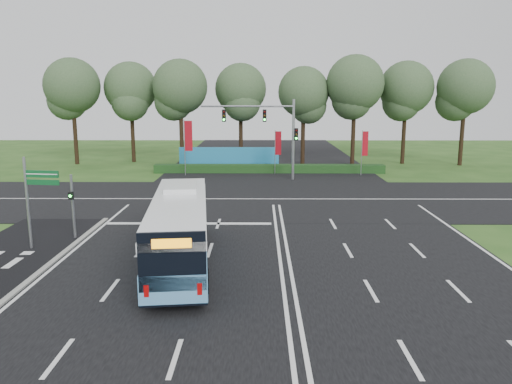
% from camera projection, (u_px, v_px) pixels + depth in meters
% --- Properties ---
extents(ground, '(120.00, 120.00, 0.00)m').
position_uv_depth(ground, '(279.00, 251.00, 23.82)').
color(ground, '#264B19').
rests_on(ground, ground).
extents(road_main, '(20.00, 120.00, 0.04)m').
position_uv_depth(road_main, '(279.00, 251.00, 23.82)').
color(road_main, black).
rests_on(road_main, ground).
extents(road_cross, '(120.00, 14.00, 0.05)m').
position_uv_depth(road_cross, '(272.00, 199.00, 35.60)').
color(road_cross, black).
rests_on(road_cross, ground).
extents(kerb_strip, '(0.25, 18.00, 0.12)m').
position_uv_depth(kerb_strip, '(41.00, 271.00, 20.94)').
color(kerb_strip, gray).
rests_on(kerb_strip, ground).
extents(city_bus, '(3.53, 11.21, 3.16)m').
position_uv_depth(city_bus, '(180.00, 229.00, 21.73)').
color(city_bus, '#5594C6').
rests_on(city_bus, ground).
extents(pedestrian_signal, '(0.31, 0.41, 3.37)m').
position_uv_depth(pedestrian_signal, '(72.00, 204.00, 25.50)').
color(pedestrian_signal, gray).
rests_on(pedestrian_signal, ground).
extents(street_sign, '(1.74, 0.32, 4.49)m').
position_uv_depth(street_sign, '(34.00, 193.00, 23.54)').
color(street_sign, gray).
rests_on(street_sign, ground).
extents(banner_flag_left, '(0.76, 0.10, 5.16)m').
position_uv_depth(banner_flag_left, '(187.00, 140.00, 45.64)').
color(banner_flag_left, gray).
rests_on(banner_flag_left, ground).
extents(banner_flag_mid, '(0.61, 0.09, 4.12)m').
position_uv_depth(banner_flag_mid, '(277.00, 146.00, 46.63)').
color(banner_flag_mid, gray).
rests_on(banner_flag_mid, ground).
extents(banner_flag_right, '(0.61, 0.19, 4.19)m').
position_uv_depth(banner_flag_right, '(364.00, 146.00, 45.65)').
color(banner_flag_right, gray).
rests_on(banner_flag_right, ground).
extents(traffic_light_gantry, '(8.41, 0.28, 7.00)m').
position_uv_depth(traffic_light_gantry, '(273.00, 127.00, 43.06)').
color(traffic_light_gantry, gray).
rests_on(traffic_light_gantry, ground).
extents(hedge, '(22.00, 1.20, 0.80)m').
position_uv_depth(hedge, '(269.00, 169.00, 47.80)').
color(hedge, '#123313').
rests_on(hedge, ground).
extents(blue_hoarding, '(10.00, 0.30, 2.20)m').
position_uv_depth(blue_hoarding, '(229.00, 158.00, 50.15)').
color(blue_hoarding, teal).
rests_on(blue_hoarding, ground).
extents(eucalyptus_row, '(46.90, 8.80, 11.47)m').
position_uv_depth(eucalyptus_row, '(267.00, 88.00, 52.69)').
color(eucalyptus_row, black).
rests_on(eucalyptus_row, ground).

